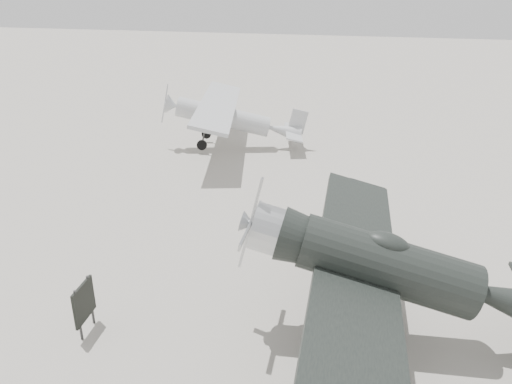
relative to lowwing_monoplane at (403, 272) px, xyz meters
The scene contains 4 objects.
ground 5.74m from the lowwing_monoplane, 167.10° to the left, with size 160.00×160.00×0.00m, color gray.
lowwing_monoplane is the anchor object (origin of this frame).
highwing_monoplane 16.78m from the lowwing_monoplane, 122.39° to the left, with size 7.70×10.75×3.04m.
sign_board 7.96m from the lowwing_monoplane, 167.21° to the right, with size 0.17×1.00×1.44m.
Camera 1 is at (4.54, -11.99, 8.30)m, focal length 35.00 mm.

